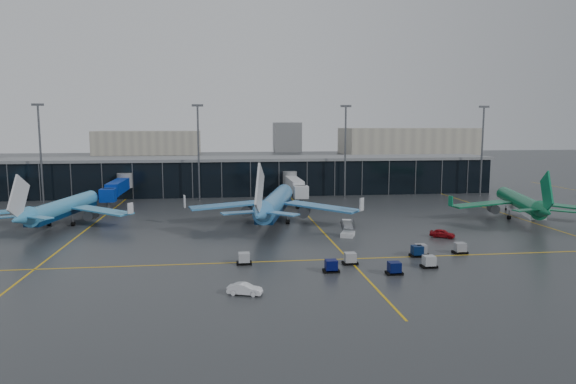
{
  "coord_description": "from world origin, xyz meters",
  "views": [
    {
      "loc": [
        -8.5,
        -88.64,
        20.04
      ],
      "look_at": [
        5.0,
        18.0,
        6.0
      ],
      "focal_mm": 32.0,
      "sensor_mm": 36.0,
      "label": 1
    }
  ],
  "objects": [
    {
      "name": "service_van_red",
      "position": [
        30.37,
        -2.57,
        0.75
      ],
      "size": [
        4.57,
        4.07,
        1.5
      ],
      "primitive_type": "imported",
      "rotation": [
        0.0,
        0.0,
        0.92
      ],
      "color": "maroon",
      "rests_on": "ground"
    },
    {
      "name": "flood_masts",
      "position": [
        5.0,
        50.0,
        13.81
      ],
      "size": [
        203.0,
        0.5,
        25.5
      ],
      "color": "#595B60",
      "rests_on": "ground"
    },
    {
      "name": "terminal_pier",
      "position": [
        0.0,
        62.0,
        5.42
      ],
      "size": [
        142.0,
        17.0,
        10.7
      ],
      "color": "black",
      "rests_on": "ground"
    },
    {
      "name": "taxi_lines",
      "position": [
        10.0,
        10.61,
        0.01
      ],
      "size": [
        220.0,
        120.0,
        0.02
      ],
      "color": "gold",
      "rests_on": "ground"
    },
    {
      "name": "ground",
      "position": [
        0.0,
        0.0,
        0.0
      ],
      "size": [
        600.0,
        600.0,
        0.0
      ],
      "primitive_type": "plane",
      "color": "#282B2D",
      "rests_on": "ground"
    },
    {
      "name": "distant_hangars",
      "position": [
        49.94,
        270.08,
        8.79
      ],
      "size": [
        260.0,
        71.0,
        22.0
      ],
      "color": "#B2AD99",
      "rests_on": "ground"
    },
    {
      "name": "service_van_white",
      "position": [
        -6.21,
        -29.53,
        0.69
      ],
      "size": [
        4.42,
        2.68,
        1.38
      ],
      "primitive_type": "imported",
      "rotation": [
        0.0,
        0.0,
        1.26
      ],
      "color": "white",
      "rests_on": "ground"
    },
    {
      "name": "airliner_klm_near",
      "position": [
        2.07,
        16.15,
        6.47
      ],
      "size": [
        45.93,
        49.69,
        12.94
      ],
      "primitive_type": null,
      "rotation": [
        0.0,
        0.0,
        -0.24
      ],
      "color": "#3981BE",
      "rests_on": "ground"
    },
    {
      "name": "baggage_carts",
      "position": [
        14.37,
        -17.89,
        0.76
      ],
      "size": [
        36.18,
        11.25,
        1.7
      ],
      "color": "black",
      "rests_on": "ground"
    },
    {
      "name": "jet_bridges",
      "position": [
        -35.0,
        42.99,
        4.55
      ],
      "size": [
        94.0,
        27.5,
        7.2
      ],
      "color": "#595B60",
      "rests_on": "ground"
    },
    {
      "name": "airliner_aer_lingus",
      "position": [
        54.99,
        13.79,
        5.55
      ],
      "size": [
        40.4,
        43.43,
        11.1
      ],
      "primitive_type": null,
      "rotation": [
        0.0,
        0.0,
        -0.28
      ],
      "color": "#0B6039",
      "rests_on": "ground"
    },
    {
      "name": "mobile_airstair",
      "position": [
        13.67,
        0.31,
        0.77
      ],
      "size": [
        3.28,
        3.81,
        3.45
      ],
      "rotation": [
        0.0,
        0.0,
        -0.4
      ],
      "color": "silver",
      "rests_on": "ground"
    },
    {
      "name": "airliner_arkefly",
      "position": [
        -40.68,
        18.93,
        5.55
      ],
      "size": [
        36.9,
        40.56,
        11.09
      ],
      "primitive_type": null,
      "rotation": [
        0.0,
        0.0,
        -0.16
      ],
      "color": "#3B92C4",
      "rests_on": "ground"
    }
  ]
}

